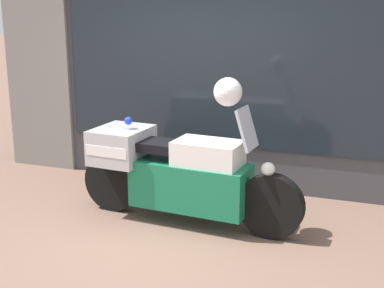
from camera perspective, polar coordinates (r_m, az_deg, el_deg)
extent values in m
plane|color=#7A5B4C|center=(5.48, -4.56, -10.11)|extent=(60.00, 60.00, 0.00)
cube|color=#424247|center=(6.87, 2.18, 9.12)|extent=(5.99, 0.40, 3.25)
cube|color=gray|center=(8.02, -15.21, 9.44)|extent=(1.00, 0.55, 3.25)
cube|color=#1E262D|center=(6.53, 5.55, 9.20)|extent=(4.76, 0.02, 2.25)
cube|color=slate|center=(7.03, 5.41, -2.05)|extent=(4.54, 0.30, 0.55)
cube|color=silver|center=(6.95, 5.90, 5.65)|extent=(4.54, 0.02, 1.36)
cube|color=beige|center=(6.74, 5.75, 11.10)|extent=(4.54, 0.30, 0.02)
cube|color=maroon|center=(7.23, -5.43, 11.67)|extent=(0.18, 0.04, 0.06)
cube|color=#B7B2A8|center=(6.74, 5.76, 11.44)|extent=(0.18, 0.04, 0.06)
cube|color=#195623|center=(6.53, 18.10, 10.70)|extent=(0.18, 0.04, 0.06)
cube|color=white|center=(7.33, -5.35, 1.98)|extent=(0.19, 0.01, 0.27)
cube|color=#2D8E42|center=(6.86, 5.35, 1.08)|extent=(0.19, 0.02, 0.27)
cube|color=yellow|center=(6.66, 17.15, 0.04)|extent=(0.19, 0.04, 0.27)
cylinder|color=black|center=(5.45, 8.44, -6.57)|extent=(0.68, 0.19, 0.67)
cylinder|color=black|center=(6.17, -8.45, -4.00)|extent=(0.68, 0.19, 0.67)
cube|color=#19754C|center=(5.69, -0.13, -4.39)|extent=(1.29, 0.57, 0.50)
cube|color=white|center=(5.51, 1.72, -1.12)|extent=(0.72, 0.48, 0.28)
cube|color=black|center=(5.70, -2.77, -0.28)|extent=(0.76, 0.41, 0.10)
cube|color=#B7B7BC|center=(5.97, -7.49, -0.08)|extent=(0.59, 0.68, 0.38)
cube|color=white|center=(5.97, -7.49, -0.08)|extent=(0.54, 0.69, 0.11)
cube|color=#B2BCC6|center=(5.30, 5.88, 1.65)|extent=(0.18, 0.35, 0.42)
sphere|color=white|center=(5.33, 8.12, -2.67)|extent=(0.14, 0.14, 0.14)
sphere|color=blue|center=(5.86, -6.82, 2.47)|extent=(0.09, 0.09, 0.09)
sphere|color=white|center=(5.29, 3.85, 5.57)|extent=(0.29, 0.29, 0.29)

